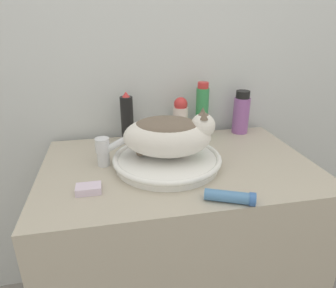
{
  "coord_description": "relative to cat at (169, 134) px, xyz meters",
  "views": [
    {
      "loc": [
        -0.23,
        -0.66,
        1.3
      ],
      "look_at": [
        -0.04,
        0.29,
        0.9
      ],
      "focal_mm": 32.0,
      "sensor_mm": 36.0,
      "label": 1
    }
  ],
  "objects": [
    {
      "name": "wall_back",
      "position": [
        0.04,
        0.38,
        0.27
      ],
      "size": [
        8.0,
        0.05,
        2.4
      ],
      "color": "silver",
      "rests_on": "ground_plane"
    },
    {
      "name": "vanity_counter",
      "position": [
        0.04,
        0.01,
        -0.53
      ],
      "size": [
        1.0,
        0.63,
        0.81
      ],
      "color": "#B2A893",
      "rests_on": "ground_plane"
    },
    {
      "name": "sink_basin",
      "position": [
        -0.01,
        0.0,
        -0.1
      ],
      "size": [
        0.39,
        0.39,
        0.04
      ],
      "color": "white",
      "rests_on": "vanity_counter"
    },
    {
      "name": "cat",
      "position": [
        0.0,
        0.0,
        0.0
      ],
      "size": [
        0.34,
        0.33,
        0.17
      ],
      "rotation": [
        0.0,
        0.0,
        6.07
      ],
      "color": "silver",
      "rests_on": "sink_basin"
    },
    {
      "name": "faucet",
      "position": [
        -0.23,
        0.05,
        -0.06
      ],
      "size": [
        0.13,
        0.06,
        0.12
      ],
      "rotation": [
        0.0,
        0.0,
        -0.2
      ],
      "color": "silver",
      "rests_on": "vanity_counter"
    },
    {
      "name": "shampoo_bottle_tall",
      "position": [
        0.21,
        0.28,
        -0.0
      ],
      "size": [
        0.06,
        0.06,
        0.24
      ],
      "color": "#338C4C",
      "rests_on": "vanity_counter"
    },
    {
      "name": "mouthwash_bottle",
      "position": [
        0.4,
        0.28,
        -0.03
      ],
      "size": [
        0.07,
        0.07,
        0.2
      ],
      "color": "#93569E",
      "rests_on": "vanity_counter"
    },
    {
      "name": "hairspray_can_black",
      "position": [
        -0.13,
        0.28,
        -0.02
      ],
      "size": [
        0.05,
        0.05,
        0.22
      ],
      "color": "black",
      "rests_on": "vanity_counter"
    },
    {
      "name": "lotion_bottle_white",
      "position": [
        0.11,
        0.28,
        -0.03
      ],
      "size": [
        0.07,
        0.07,
        0.18
      ],
      "color": "silver",
      "rests_on": "vanity_counter"
    },
    {
      "name": "cream_tube",
      "position": [
        0.13,
        -0.27,
        -0.11
      ],
      "size": [
        0.15,
        0.09,
        0.04
      ],
      "rotation": [
        0.0,
        0.0,
        -0.41
      ],
      "color": "#4C7FB2",
      "rests_on": "vanity_counter"
    },
    {
      "name": "soap_bar",
      "position": [
        -0.28,
        -0.13,
        -0.11
      ],
      "size": [
        0.08,
        0.05,
        0.02
      ],
      "color": "silver",
      "rests_on": "vanity_counter"
    }
  ]
}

